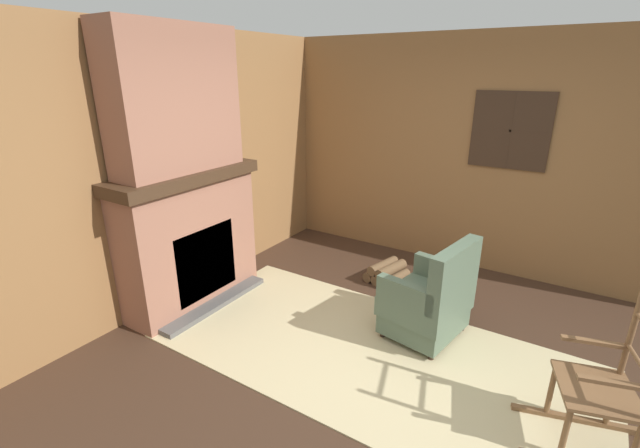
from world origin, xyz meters
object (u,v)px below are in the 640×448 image
rocking_chair (603,394)px  storage_case (186,160)px  armchair (430,301)px  firewood_stack (387,272)px  oil_lamp_vase (137,168)px

rocking_chair → storage_case: 3.71m
armchair → rocking_chair: (1.28, -0.61, 0.06)m
rocking_chair → firewood_stack: rocking_chair is taller
oil_lamp_vase → storage_case: (0.00, 0.53, -0.02)m
firewood_stack → storage_case: 2.46m
storage_case → firewood_stack: bearing=41.6°
firewood_stack → oil_lamp_vase: (-1.54, -1.90, 1.37)m
rocking_chair → storage_case: bearing=-16.8°
oil_lamp_vase → storage_case: oil_lamp_vase is taller
firewood_stack → oil_lamp_vase: oil_lamp_vase is taller
rocking_chair → armchair: bearing=-41.6°
armchair → rocking_chair: bearing=164.2°
rocking_chair → storage_case: (-3.57, 0.05, 1.03)m
armchair → firewood_stack: 1.13m
armchair → storage_case: 2.60m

